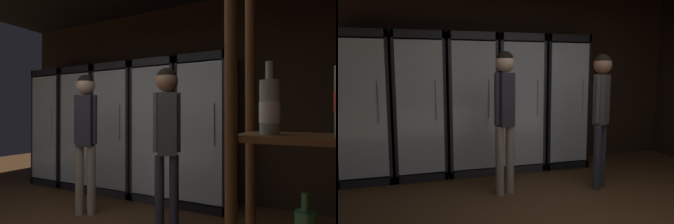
% 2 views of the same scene
% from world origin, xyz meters
% --- Properties ---
extents(wall_back, '(6.00, 0.06, 2.80)m').
position_xyz_m(wall_back, '(0.00, 3.03, 1.40)').
color(wall_back, black).
rests_on(wall_back, ground).
extents(cooler_far_left, '(0.66, 0.61, 1.94)m').
position_xyz_m(cooler_far_left, '(-2.16, 2.73, 0.95)').
color(cooler_far_left, black).
rests_on(cooler_far_left, ground).
extents(cooler_left, '(0.66, 0.61, 1.94)m').
position_xyz_m(cooler_left, '(-1.47, 2.73, 0.95)').
color(cooler_left, black).
rests_on(cooler_left, ground).
extents(cooler_center, '(0.66, 0.61, 1.94)m').
position_xyz_m(cooler_center, '(-0.78, 2.73, 0.95)').
color(cooler_center, '#2B2B30').
rests_on(cooler_center, ground).
extents(cooler_right, '(0.66, 0.61, 1.94)m').
position_xyz_m(cooler_right, '(-0.09, 2.73, 0.95)').
color(cooler_right, '#2B2B30').
rests_on(cooler_right, ground).
extents(cooler_far_right, '(0.66, 0.61, 1.94)m').
position_xyz_m(cooler_far_right, '(0.61, 2.73, 0.95)').
color(cooler_far_right, black).
rests_on(cooler_far_right, ground).
extents(shopper_near, '(0.27, 0.22, 1.66)m').
position_xyz_m(shopper_near, '(-0.56, 1.71, 1.06)').
color(shopper_near, gray).
rests_on(shopper_near, ground).
extents(shopper_far, '(0.23, 0.22, 1.64)m').
position_xyz_m(shopper_far, '(0.61, 1.58, 1.06)').
color(shopper_far, '#2D2D38').
rests_on(shopper_far, ground).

